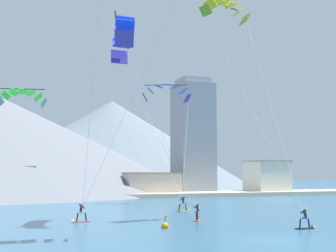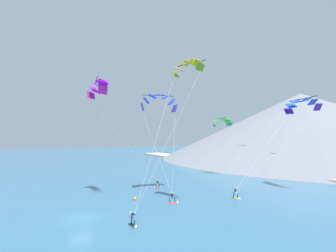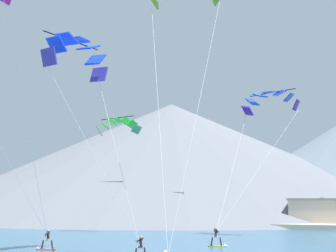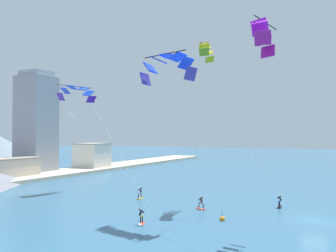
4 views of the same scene
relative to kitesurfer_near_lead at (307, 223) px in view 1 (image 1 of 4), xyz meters
name	(u,v)px [view 1 (image 1 of 4)]	position (x,y,z in m)	size (l,w,h in m)	color
ground_plane	(277,240)	(-5.50, -4.31, -0.45)	(400.00, 400.00, 0.00)	#2D5B7A
kitesurfer_near_lead	(307,223)	(0.00, 0.00, 0.00)	(1.75, 0.62, 1.64)	black
kitesurfer_near_trail	(79,216)	(-14.92, 10.59, 0.03)	(1.78, 0.90, 1.69)	#E54C33
kitesurfer_mid_center	(197,216)	(-5.13, 8.28, -0.02)	(1.22, 1.70, 1.64)	#E54C33
kitesurfer_far_left	(185,207)	(-2.25, 18.06, 0.05)	(1.76, 0.66, 1.71)	yellow
parafoil_kite_near_lead	(225,9)	(-2.00, 8.56, 18.84)	(5.37, 9.98, 18.98)	olive
parafoil_kite_mid_center	(123,36)	(-11.63, 9.30, 15.51)	(7.65, 6.60, 15.93)	#3B3098
parafoil_kite_far_left	(166,91)	(0.70, 31.64, 15.11)	(6.86, 15.28, 15.36)	#39189D
parafoil_kite_distant_high_outer	(22,96)	(-18.65, 30.96, 13.22)	(6.21, 2.07, 2.24)	#31915F
race_marker_buoy	(165,226)	(-9.67, 4.06, -0.29)	(0.56, 0.56, 1.02)	orange
shoreline_strip	(95,196)	(-5.50, 49.33, -0.10)	(180.00, 10.00, 0.70)	beige
shore_building_quay_east	(16,182)	(-18.08, 50.68, 2.19)	(5.49, 6.58, 5.26)	silver
shore_building_quay_west	(267,177)	(28.75, 50.45, 2.86)	(7.29, 7.15, 6.61)	silver
shore_building_old_town	(152,184)	(5.24, 51.12, 1.69)	(10.17, 4.94, 4.25)	beige
highrise_tower	(193,137)	(15.17, 55.40, 10.80)	(7.00, 7.00, 22.91)	gray
mountain_peak_west_ridge	(111,144)	(11.09, 106.45, 12.42)	(83.59, 83.59, 25.73)	slate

